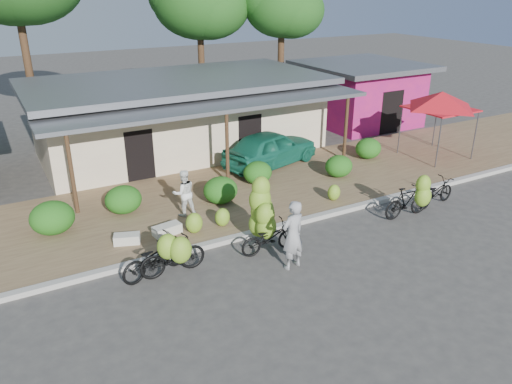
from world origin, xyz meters
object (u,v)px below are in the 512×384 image
teal_van (271,148)px  bike_far_right (436,192)px  bike_left (174,255)px  red_canopy (441,100)px  sack_near (167,230)px  bike_far_left (156,256)px  sack_far (127,239)px  bike_center (265,222)px  vendor (293,235)px  tree_near_right (278,5)px  bike_right (411,199)px  bystander (184,193)px

teal_van → bike_far_right: bearing=-169.4°
bike_left → bike_far_right: (9.60, -0.09, -0.16)m
red_canopy → bike_left: red_canopy is taller
sack_near → teal_van: (5.93, 3.84, 0.61)m
bike_far_right → sack_near: bearing=68.4°
bike_far_left → sack_far: bearing=-7.8°
red_canopy → bike_far_left: 14.40m
bike_far_left → bike_left: bike_far_left is taller
red_canopy → bike_center: bearing=-162.3°
bike_left → bike_far_right: 9.61m
sack_near → vendor: size_ratio=0.43×
tree_near_right → bike_left: tree_near_right is taller
red_canopy → bike_far_left: size_ratio=1.66×
bike_far_left → bike_center: (3.26, -0.08, 0.27)m
bike_right → sack_near: (-7.46, 2.59, -0.42)m
sack_far → vendor: 4.98m
red_canopy → sack_near: bearing=-173.9°
sack_far → vendor: bearing=-42.5°
bike_left → bike_right: (8.02, -0.45, 0.06)m
bike_far_left → bike_far_right: size_ratio=1.12×
tree_near_right → sack_near: bearing=-133.4°
red_canopy → bike_left: size_ratio=1.91×
tree_near_right → teal_van: size_ratio=1.74×
tree_near_right → bystander: bearing=-133.3°
tree_near_right → bystander: size_ratio=4.90×
tree_near_right → teal_van: tree_near_right is taller
tree_near_right → bike_right: size_ratio=4.25×
sack_near → bystander: bystander is taller
sack_far → bike_left: bearing=-72.8°
tree_near_right → bystander: 15.23m
sack_far → bystander: bearing=24.3°
tree_near_right → sack_far: tree_near_right is taller
bike_far_left → bike_right: (8.42, -0.67, 0.10)m
sack_far → bystander: bystander is taller
bike_left → bike_far_right: size_ratio=0.97×
bike_center → bystander: bike_center is taller
tree_near_right → bike_far_right: (-1.76, -13.68, -5.62)m
bike_far_right → vendor: vendor is taller
bike_right → bystander: bearing=63.2°
sack_near → bystander: size_ratio=0.54×
tree_near_right → red_canopy: (2.09, -10.07, -3.49)m
red_canopy → teal_van: bearing=160.6°
vendor → bystander: 4.56m
sack_far → teal_van: size_ratio=0.17×
red_canopy → bike_far_left: (-13.87, -3.30, -2.02)m
bike_center → sack_far: bike_center is taller
bike_far_left → teal_van: size_ratio=0.48×
bystander → tree_near_right: bearing=-130.3°
bike_left → bike_right: bike_right is taller
bystander → teal_van: size_ratio=0.35×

